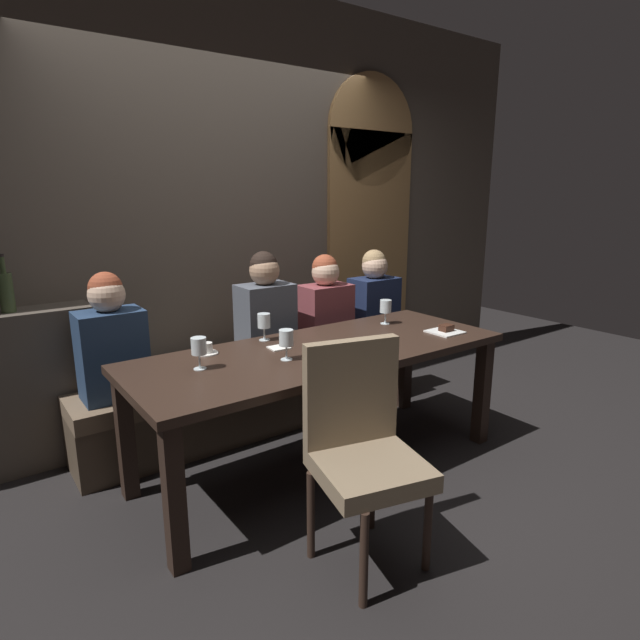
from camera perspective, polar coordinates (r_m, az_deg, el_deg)
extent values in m
plane|color=black|center=(3.26, 0.23, -15.64)|extent=(9.00, 9.00, 0.00)
cube|color=brown|center=(3.89, -10.68, 12.10)|extent=(6.00, 0.12, 3.00)
cube|color=olive|center=(4.61, 5.38, 6.91)|extent=(0.90, 0.05, 2.10)
cylinder|color=#A07545|center=(4.60, 5.69, 19.99)|extent=(0.90, 0.05, 0.90)
cube|color=black|center=(2.40, -15.69, -18.32)|extent=(0.08, 0.08, 0.69)
cube|color=black|center=(3.56, 17.36, -7.48)|extent=(0.08, 0.08, 0.69)
cube|color=black|center=(2.99, -20.54, -11.92)|extent=(0.08, 0.08, 0.69)
cube|color=black|center=(3.98, 9.29, -4.72)|extent=(0.08, 0.08, 0.69)
cube|color=#302119|center=(2.97, 0.25, -3.50)|extent=(2.20, 0.84, 0.04)
cube|color=#4A3C2E|center=(3.71, -6.25, -8.87)|extent=(2.50, 0.40, 0.35)
cube|color=brown|center=(3.63, -6.34, -5.59)|extent=(2.50, 0.44, 0.10)
cylinder|color=#302119|center=(2.23, 4.84, -24.78)|extent=(0.04, 0.04, 0.42)
cylinder|color=#302119|center=(2.44, 11.73, -21.28)|extent=(0.04, 0.04, 0.42)
cylinder|color=#302119|center=(2.46, -1.01, -20.61)|extent=(0.04, 0.04, 0.42)
cylinder|color=#302119|center=(2.65, 5.70, -17.93)|extent=(0.04, 0.04, 0.42)
cube|color=#7F6B51|center=(2.30, 5.46, -15.96)|extent=(0.53, 0.53, 0.08)
cube|color=#7F6B51|center=(2.33, 3.44, -7.86)|extent=(0.44, 0.16, 0.48)
cube|color=navy|center=(3.18, -21.80, -3.56)|extent=(0.36, 0.24, 0.51)
sphere|color=#DBB293|center=(3.10, -22.38, 2.57)|extent=(0.20, 0.20, 0.20)
sphere|color=brown|center=(3.11, -22.48, 3.23)|extent=(0.18, 0.18, 0.18)
cube|color=#4C515B|center=(3.52, -5.96, -0.58)|extent=(0.36, 0.24, 0.56)
sphere|color=tan|center=(3.45, -6.11, 5.41)|extent=(0.20, 0.20, 0.20)
sphere|color=black|center=(3.45, -6.21, 6.00)|extent=(0.18, 0.18, 0.18)
cube|color=brown|center=(3.80, 0.60, 0.13)|extent=(0.36, 0.24, 0.50)
sphere|color=#DBB293|center=(3.73, 0.61, 5.26)|extent=(0.20, 0.20, 0.20)
sphere|color=brown|center=(3.74, 0.52, 5.81)|extent=(0.18, 0.18, 0.18)
cube|color=#192342|center=(4.11, 5.91, 1.13)|extent=(0.36, 0.24, 0.51)
sphere|color=#DBB293|center=(4.05, 6.03, 5.89)|extent=(0.20, 0.20, 0.20)
sphere|color=#9E7F56|center=(4.05, 5.95, 6.40)|extent=(0.18, 0.18, 0.18)
cylinder|color=#384728|center=(3.37, -31.16, 2.57)|extent=(0.08, 0.08, 0.22)
cylinder|color=#384728|center=(3.35, -31.49, 5.17)|extent=(0.03, 0.03, 0.09)
cylinder|color=black|center=(3.34, -31.61, 6.07)|extent=(0.03, 0.03, 0.02)
cylinder|color=silver|center=(2.68, -13.02, -5.23)|extent=(0.06, 0.06, 0.00)
cylinder|color=silver|center=(2.67, -13.07, -4.42)|extent=(0.01, 0.01, 0.07)
cylinder|color=silver|center=(2.65, -13.16, -2.78)|extent=(0.08, 0.08, 0.08)
cylinder|color=maroon|center=(2.65, -13.13, -3.28)|extent=(0.07, 0.07, 0.03)
cylinder|color=silver|center=(3.13, -6.12, -2.19)|extent=(0.06, 0.06, 0.00)
cylinder|color=silver|center=(3.12, -6.13, -1.49)|extent=(0.01, 0.01, 0.07)
cylinder|color=silver|center=(3.10, -6.17, -0.07)|extent=(0.08, 0.08, 0.08)
cylinder|color=maroon|center=(3.10, -6.16, -0.36)|extent=(0.07, 0.07, 0.05)
cylinder|color=silver|center=(3.53, 7.16, -0.39)|extent=(0.06, 0.06, 0.00)
cylinder|color=silver|center=(3.52, 7.18, 0.24)|extent=(0.01, 0.01, 0.07)
cylinder|color=silver|center=(3.50, 7.22, 1.51)|extent=(0.08, 0.08, 0.08)
cylinder|color=silver|center=(2.76, -3.69, -4.33)|extent=(0.06, 0.06, 0.00)
cylinder|color=silver|center=(2.75, -3.70, -3.55)|extent=(0.01, 0.01, 0.07)
cylinder|color=silver|center=(2.73, -3.72, -1.95)|extent=(0.08, 0.08, 0.08)
cylinder|color=white|center=(2.92, -12.26, -3.57)|extent=(0.12, 0.12, 0.01)
cylinder|color=white|center=(2.91, -12.29, -2.97)|extent=(0.06, 0.06, 0.06)
cylinder|color=brown|center=(2.90, -12.31, -2.52)|extent=(0.05, 0.05, 0.01)
cube|color=white|center=(3.37, 13.55, -1.27)|extent=(0.19, 0.19, 0.01)
cube|color=#381E14|center=(3.37, 13.69, -0.84)|extent=(0.08, 0.06, 0.04)
cube|color=silver|center=(2.96, -4.53, -3.05)|extent=(0.12, 0.11, 0.01)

